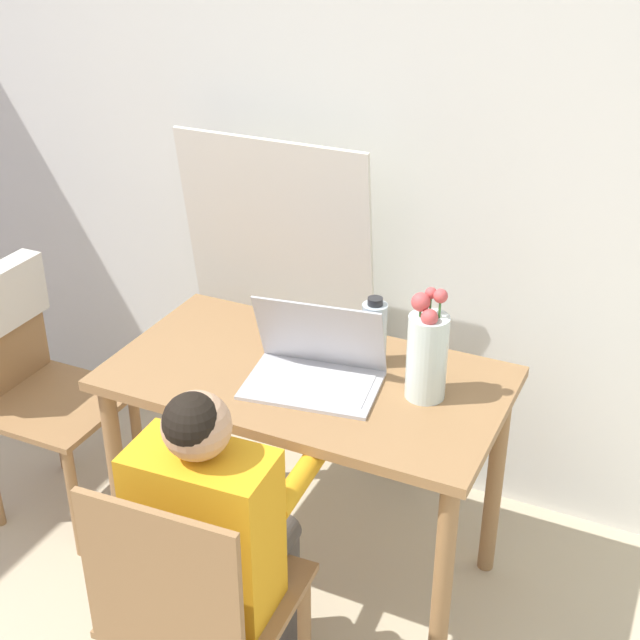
# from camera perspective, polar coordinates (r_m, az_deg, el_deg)

# --- Properties ---
(wall_back) EXTENTS (6.40, 0.05, 2.50)m
(wall_back) POSITION_cam_1_polar(r_m,az_deg,el_deg) (2.82, 3.56, 12.30)
(wall_back) COLOR silver
(wall_back) RESTS_ON ground_plane
(dining_table) EXTENTS (1.10, 0.60, 0.72)m
(dining_table) POSITION_cam_1_polar(r_m,az_deg,el_deg) (2.53, -0.84, -5.55)
(dining_table) COLOR olive
(dining_table) RESTS_ON ground_plane
(chair_occupied) EXTENTS (0.42, 0.42, 0.84)m
(chair_occupied) POSITION_cam_1_polar(r_m,az_deg,el_deg) (2.19, -7.92, -18.10)
(chair_occupied) COLOR olive
(chair_occupied) RESTS_ON ground_plane
(chair_spare) EXTENTS (0.43, 0.40, 0.85)m
(chair_spare) POSITION_cam_1_polar(r_m,az_deg,el_deg) (3.00, -18.61, -2.17)
(chair_spare) COLOR olive
(chair_spare) RESTS_ON ground_plane
(person_seated) EXTENTS (0.35, 0.44, 1.01)m
(person_seated) POSITION_cam_1_polar(r_m,az_deg,el_deg) (2.14, -6.67, -12.76)
(person_seated) COLOR orange
(person_seated) RESTS_ON ground_plane
(laptop) EXTENTS (0.39, 0.30, 0.23)m
(laptop) POSITION_cam_1_polar(r_m,az_deg,el_deg) (2.41, -0.29, -2.81)
(laptop) COLOR #B2B2B7
(laptop) RESTS_ON dining_table
(flower_vase) EXTENTS (0.11, 0.11, 0.32)m
(flower_vase) POSITION_cam_1_polar(r_m,az_deg,el_deg) (2.33, 6.86, -2.06)
(flower_vase) COLOR silver
(flower_vase) RESTS_ON dining_table
(water_bottle) EXTENTS (0.07, 0.07, 0.20)m
(water_bottle) POSITION_cam_1_polar(r_m,az_deg,el_deg) (2.48, 3.49, -0.84)
(water_bottle) COLOR silver
(water_bottle) RESTS_ON dining_table
(cardboard_panel) EXTENTS (0.66, 0.19, 1.24)m
(cardboard_panel) POSITION_cam_1_polar(r_m,az_deg,el_deg) (3.03, -2.33, 0.60)
(cardboard_panel) COLOR silver
(cardboard_panel) RESTS_ON ground_plane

